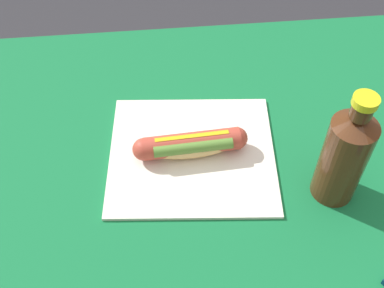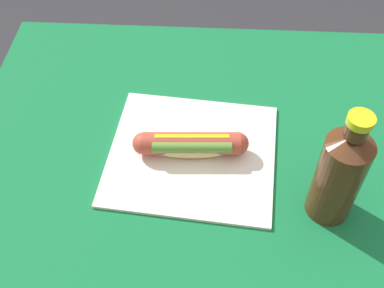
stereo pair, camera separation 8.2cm
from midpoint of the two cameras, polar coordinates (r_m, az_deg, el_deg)
The scene contains 4 objects.
dining_table at distance 0.94m, azimuth 2.59°, elevation -9.59°, with size 0.97×0.84×0.76m.
paper_wrapper at distance 0.84m, azimuth -2.79°, elevation -1.35°, with size 0.29×0.26×0.01m, color silver.
hot_dog at distance 0.82m, azimuth -2.85°, elevation -0.23°, with size 0.20×0.06×0.05m.
soda_bottle at distance 0.74m, azimuth 14.76°, elevation -1.43°, with size 0.07×0.07×0.21m.
Camera 1 is at (0.13, 0.47, 1.42)m, focal length 44.87 mm.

